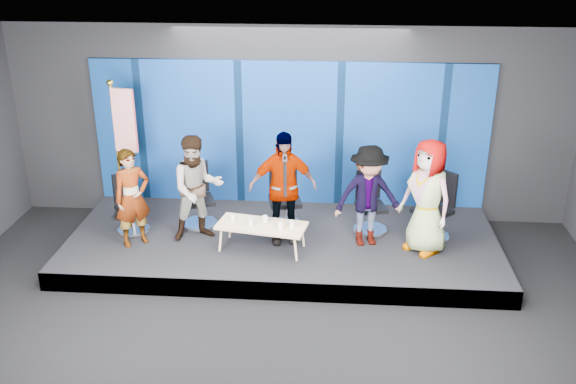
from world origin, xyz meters
name	(u,v)px	position (x,y,z in m)	size (l,w,h in m)	color
ground	(267,342)	(0.00, 0.00, 0.00)	(10.00, 10.00, 0.00)	black
room_walls	(265,168)	(0.00, 0.00, 2.43)	(10.02, 8.02, 3.51)	black
riser	(283,244)	(0.00, 2.50, 0.15)	(7.00, 3.00, 0.30)	black
backdrop	(289,134)	(0.00, 3.95, 1.60)	(7.00, 0.08, 2.60)	navy
chair_a	(131,213)	(-2.53, 2.53, 0.62)	(0.78, 0.78, 0.98)	silver
panelist_a	(132,198)	(-2.33, 2.07, 1.09)	(0.58, 0.38, 1.59)	black
chair_b	(199,205)	(-1.46, 2.85, 0.65)	(0.79, 0.79, 1.07)	silver
panelist_b	(197,188)	(-1.35, 2.35, 1.17)	(0.85, 0.66, 1.74)	black
chair_c	(285,206)	(0.00, 2.87, 0.67)	(0.76, 0.76, 1.13)	silver
panelist_c	(283,188)	(0.01, 2.36, 1.22)	(1.08, 0.45, 1.84)	black
chair_d	(370,212)	(1.42, 2.84, 0.63)	(0.69, 0.69, 1.02)	silver
panelist_d	(368,196)	(1.35, 2.35, 1.13)	(1.07, 0.61, 1.65)	black
chair_e	(434,217)	(2.45, 2.64, 0.67)	(0.89, 0.89, 1.12)	silver
panelist_e	(427,197)	(2.24, 2.19, 1.21)	(0.89, 0.58, 1.82)	black
coffee_table	(262,226)	(-0.29, 2.03, 0.69)	(1.47, 0.83, 0.43)	tan
mug_a	(233,218)	(-0.76, 2.15, 0.77)	(0.07, 0.07, 0.09)	white
mug_b	(251,222)	(-0.46, 2.00, 0.77)	(0.07, 0.07, 0.09)	white
mug_c	(265,219)	(-0.25, 2.14, 0.77)	(0.08, 0.08, 0.10)	white
mug_d	(280,226)	(0.01, 1.90, 0.78)	(0.09, 0.09, 0.11)	white
mug_e	(292,224)	(0.18, 1.98, 0.77)	(0.08, 0.08, 0.10)	white
flag_stand	(123,148)	(-2.72, 3.00, 1.59)	(0.55, 0.32, 2.44)	black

